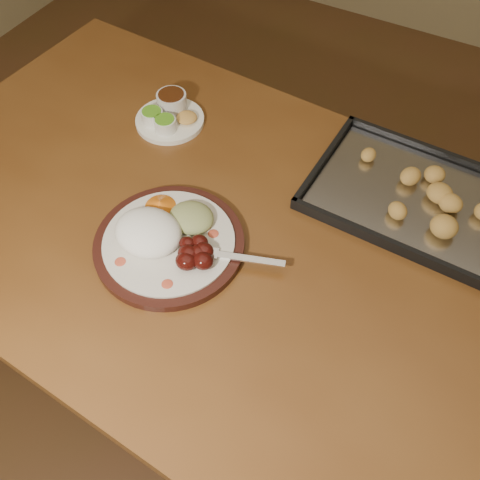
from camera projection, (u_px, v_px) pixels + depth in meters
The scene contains 5 objects.
ground at pixel (259, 328), 1.80m from camera, with size 4.00×4.00×0.00m, color #57311D.
dining_table at pixel (222, 252), 1.18m from camera, with size 1.56×1.00×0.75m.
dinner_plate at pixel (167, 238), 1.06m from camera, with size 0.38×0.30×0.07m.
condiment_saucer at pixel (169, 114), 1.28m from camera, with size 0.17×0.17×0.06m.
baking_tray at pixel (411, 195), 1.14m from camera, with size 0.43×0.32×0.04m.
Camera 1 is at (0.35, -0.77, 1.61)m, focal length 40.00 mm.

